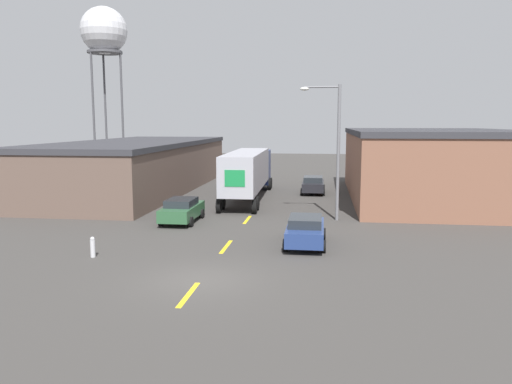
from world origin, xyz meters
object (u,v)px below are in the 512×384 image
(semi_truck, at_px, (249,170))
(parked_car_left_far, at_px, (182,210))
(street_lamp, at_px, (334,143))
(water_tower, at_px, (104,32))
(fire_hydrant, at_px, (93,247))
(parked_car_right_near, at_px, (305,230))
(parked_car_right_far, at_px, (313,184))

(semi_truck, distance_m, parked_car_left_far, 10.46)
(parked_car_left_far, xyz_separation_m, street_lamp, (9.15, 1.90, 4.05))
(water_tower, height_order, fire_hydrant, water_tower)
(semi_truck, xyz_separation_m, street_lamp, (6.50, -8.10, 2.49))
(semi_truck, height_order, parked_car_left_far, semi_truck)
(parked_car_left_far, height_order, street_lamp, street_lamp)
(semi_truck, relative_size, parked_car_right_near, 3.45)
(street_lamp, xyz_separation_m, fire_hydrant, (-10.92, -10.24, -4.35))
(semi_truck, bearing_deg, fire_hydrant, -105.00)
(parked_car_left_far, xyz_separation_m, parked_car_right_far, (7.70, 13.72, 0.00))
(semi_truck, distance_m, parked_car_right_far, 6.46)
(semi_truck, bearing_deg, parked_car_right_far, 34.94)
(parked_car_right_far, bearing_deg, fire_hydrant, -113.25)
(parked_car_right_far, distance_m, street_lamp, 12.58)
(parked_car_right_near, relative_size, fire_hydrant, 4.62)
(semi_truck, relative_size, fire_hydrant, 15.95)
(semi_truck, height_order, water_tower, water_tower)
(parked_car_left_far, relative_size, fire_hydrant, 4.62)
(water_tower, bearing_deg, street_lamp, -48.33)
(parked_car_right_near, relative_size, street_lamp, 0.52)
(parked_car_right_near, distance_m, street_lamp, 8.00)
(parked_car_left_far, bearing_deg, semi_truck, 75.14)
(parked_car_right_far, relative_size, street_lamp, 0.52)
(semi_truck, distance_m, street_lamp, 10.68)
(parked_car_right_near, xyz_separation_m, fire_hydrant, (-9.48, -3.50, -0.30))
(fire_hydrant, bearing_deg, semi_truck, 76.43)
(water_tower, bearing_deg, semi_truck, -47.41)
(street_lamp, bearing_deg, parked_car_left_far, -168.27)
(parked_car_left_far, distance_m, fire_hydrant, 8.53)
(semi_truck, height_order, parked_car_right_far, semi_truck)
(parked_car_right_near, bearing_deg, fire_hydrant, -159.73)
(semi_truck, xyz_separation_m, fire_hydrant, (-4.43, -18.34, -1.86))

